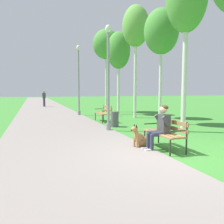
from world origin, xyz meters
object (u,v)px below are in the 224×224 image
Objects in this scene: dog_shepherd at (140,139)px; birch_tree_sixth at (106,45)px; birch_tree_third at (161,32)px; person_seated_on_near_bench at (160,126)px; park_bench_near at (166,131)px; park_bench_mid at (104,112)px; lamp_post_near at (108,77)px; birch_tree_fifth at (119,51)px; pedestrian_distant at (44,99)px; birch_tree_fourth at (136,27)px; litter_bin at (115,119)px; lamp_post_mid at (79,80)px.

birch_tree_sixth reaches higher than dog_shepherd.
person_seated_on_near_bench is at bearing -120.82° from birch_tree_third.
park_bench_near and park_bench_mid have the same top height.
birch_tree_fifth is at bearing 65.67° from lamp_post_near.
birch_tree_sixth reaches higher than pedestrian_distant.
dog_shepherd is (-0.62, 0.35, -0.25)m from park_bench_near.
birch_tree_fourth reaches higher than litter_bin.
lamp_post_mid is at bearing 92.46° from person_seated_on_near_bench.
lamp_post_mid is (-0.00, 6.24, 0.18)m from lamp_post_near.
birch_tree_fifth reaches higher than lamp_post_mid.
person_seated_on_near_bench is 4.28m from litter_bin.
lamp_post_near is at bearing 100.57° from park_bench_near.
birch_tree_fourth is at bearing -38.75° from lamp_post_mid.
lamp_post_near is at bearing -107.17° from birch_tree_sixth.
dog_shepherd is at bearing 150.45° from park_bench_near.
lamp_post_mid is 6.56× the size of litter_bin.
person_seated_on_near_bench is 1.79× the size of litter_bin.
birch_tree_third is (2.34, -1.75, 3.93)m from park_bench_mid.
person_seated_on_near_bench is 8.97m from birch_tree_fourth.
park_bench_near is 3.76m from lamp_post_near.
park_bench_near is 2.14× the size of litter_bin.
park_bench_near reaches higher than litter_bin.
pedestrian_distant is at bearing 115.86° from birch_tree_fifth.
litter_bin is 14.72m from pedestrian_distant.
birch_tree_fifth is at bearing 77.22° from park_bench_near.
pedestrian_distant is at bearing 101.05° from park_bench_mid.
birch_tree_sixth reaches higher than birch_tree_fifth.
birch_tree_third is 4.75m from litter_bin.
lamp_post_mid is at bearing 93.71° from park_bench_near.
park_bench_mid is 5.77m from dog_shepherd.
lamp_post_mid is 4.86m from birch_tree_fourth.
birch_tree_fifth reaches higher than lamp_post_near.
person_seated_on_near_bench is 0.20× the size of birch_tree_sixth.
litter_bin is at bearing -104.81° from birch_tree_sixth.
birch_tree_fifth is at bearing 73.08° from dog_shepherd.
park_bench_near is 12.51m from birch_tree_sixth.
lamp_post_mid is (-0.67, 3.47, 1.86)m from park_bench_mid.
birch_tree_sixth is (2.11, 11.51, 4.46)m from person_seated_on_near_bench.
park_bench_near is at bearing -82.65° from pedestrian_distant.
dog_shepherd is at bearing -113.67° from birch_tree_fourth.
pedestrian_distant is (-4.54, 9.37, -3.50)m from birch_tree_fifth.
birch_tree_fifth reaches higher than park_bench_near.
lamp_post_mid is 0.83× the size of birch_tree_third.
birch_tree_third is at bearing 52.79° from dog_shepherd.
birch_tree_third reaches higher than lamp_post_mid.
pedestrian_distant is at bearing 99.41° from litter_bin.
litter_bin is (0.20, 4.27, -0.33)m from person_seated_on_near_bench.
person_seated_on_near_bench reaches higher than park_bench_near.
birch_tree_fifth is (-0.24, 2.22, -1.04)m from birch_tree_fourth.
park_bench_mid is 5.49m from birch_tree_fourth.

